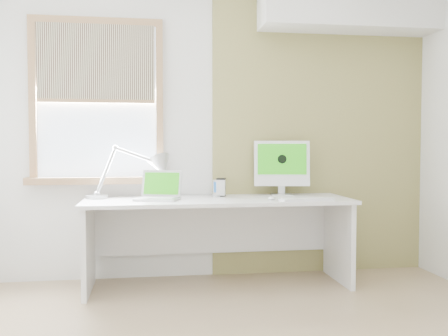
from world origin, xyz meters
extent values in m
cube|color=white|center=(0.00, 1.76, 1.30)|extent=(4.00, 0.02, 2.60)
cube|color=white|center=(0.00, -1.76, 1.30)|extent=(4.00, 0.02, 2.60)
cube|color=olive|center=(1.00, 1.74, 1.30)|extent=(2.00, 0.02, 2.60)
cube|color=white|center=(1.20, 1.57, 2.40)|extent=(1.60, 0.40, 0.42)
cube|color=olive|center=(-1.53, 1.72, 1.55)|extent=(0.06, 0.06, 1.42)
cube|color=olive|center=(-0.47, 1.72, 1.55)|extent=(0.06, 0.06, 1.42)
cube|color=olive|center=(-1.00, 1.72, 2.23)|extent=(1.00, 0.06, 0.06)
cube|color=olive|center=(-1.00, 1.70, 0.87)|extent=(1.20, 0.14, 0.06)
cube|color=#D1E2F9|center=(-1.00, 1.74, 1.55)|extent=(1.00, 0.01, 1.30)
cube|color=beige|center=(-1.00, 1.70, 1.88)|extent=(0.98, 0.02, 0.65)
cube|color=olive|center=(-1.00, 1.70, 1.55)|extent=(0.98, 0.03, 0.03)
cube|color=white|center=(0.00, 1.38, 0.71)|extent=(2.20, 0.70, 0.03)
cube|color=white|center=(-1.05, 1.38, 0.35)|extent=(0.04, 0.64, 0.70)
cube|color=white|center=(1.05, 1.38, 0.35)|extent=(0.04, 0.64, 0.70)
cube|color=white|center=(0.00, 1.70, 0.45)|extent=(2.08, 0.02, 0.48)
cylinder|color=silver|center=(-1.00, 1.56, 0.74)|extent=(0.22, 0.22, 0.03)
sphere|color=silver|center=(-1.00, 1.56, 0.76)|extent=(0.06, 0.06, 0.06)
cylinder|color=silver|center=(-0.92, 1.57, 0.96)|extent=(0.19, 0.06, 0.40)
sphere|color=silver|center=(-0.84, 1.59, 1.15)|extent=(0.06, 0.06, 0.05)
cylinder|color=silver|center=(-0.67, 1.60, 1.09)|extent=(0.36, 0.05, 0.15)
sphere|color=silver|center=(-0.49, 1.61, 1.02)|extent=(0.05, 0.05, 0.04)
cone|color=silver|center=(-0.46, 1.62, 0.99)|extent=(0.31, 0.32, 0.24)
cube|color=silver|center=(-0.50, 1.35, 0.74)|extent=(0.39, 0.33, 0.02)
cube|color=#B2B5B7|center=(-0.50, 1.35, 0.75)|extent=(0.32, 0.23, 0.00)
cube|color=silver|center=(-0.46, 1.46, 0.86)|extent=(0.34, 0.18, 0.22)
cube|color=#1E7D0D|center=(-0.46, 1.45, 0.86)|extent=(0.30, 0.14, 0.18)
cylinder|color=silver|center=(0.01, 1.55, 0.74)|extent=(0.08, 0.08, 0.02)
cube|color=silver|center=(0.01, 1.55, 0.81)|extent=(0.06, 0.01, 0.12)
cube|color=#194C99|center=(0.01, 1.54, 0.81)|extent=(0.05, 0.00, 0.09)
cube|color=silver|center=(0.05, 1.58, 0.81)|extent=(0.10, 0.13, 0.16)
cube|color=black|center=(0.05, 1.58, 0.88)|extent=(0.10, 0.14, 0.01)
cube|color=black|center=(0.05, 1.58, 0.74)|extent=(0.10, 0.14, 0.01)
cube|color=silver|center=(0.60, 1.59, 0.74)|extent=(0.20, 0.19, 0.01)
cube|color=silver|center=(0.60, 1.61, 0.82)|extent=(0.06, 0.03, 0.16)
cube|color=white|center=(0.60, 1.60, 1.01)|extent=(0.50, 0.16, 0.40)
cube|color=#1E7D0D|center=(0.60, 1.58, 1.05)|extent=(0.43, 0.10, 0.27)
cylinder|color=black|center=(0.60, 1.57, 1.05)|extent=(0.08, 0.02, 0.08)
cube|color=white|center=(0.68, 1.14, 0.74)|extent=(0.44, 0.18, 0.02)
cube|color=white|center=(0.68, 1.14, 0.75)|extent=(0.41, 0.14, 0.00)
ellipsoid|color=white|center=(0.42, 1.23, 0.74)|extent=(0.07, 0.11, 0.03)
camera|label=1|loc=(-0.56, -2.69, 1.17)|focal=40.03mm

